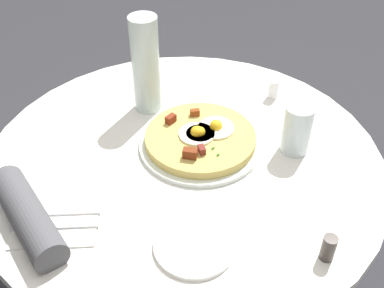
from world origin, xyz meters
name	(u,v)px	position (x,y,z in m)	size (l,w,h in m)	color
dining_table	(184,204)	(0.00, 0.00, 0.55)	(0.95, 0.95, 0.72)	silver
pizza_plate	(200,144)	(-0.05, 0.03, 0.73)	(0.30, 0.30, 0.01)	silver
breakfast_pizza	(201,137)	(-0.05, 0.03, 0.75)	(0.27, 0.27, 0.05)	tan
bread_plate	(194,245)	(0.26, 0.09, 0.73)	(0.16, 0.16, 0.01)	white
napkin	(56,221)	(0.26, -0.20, 0.72)	(0.17, 0.14, 0.00)	white
fork	(54,226)	(0.28, -0.20, 0.73)	(0.18, 0.01, 0.01)	silver
knife	(57,213)	(0.24, -0.21, 0.73)	(0.18, 0.01, 0.01)	silver
water_glass	(297,129)	(-0.08, 0.25, 0.78)	(0.07, 0.07, 0.13)	silver
water_bottle	(146,65)	(-0.17, -0.14, 0.85)	(0.07, 0.07, 0.26)	silver
salt_shaker	(273,89)	(-0.30, 0.18, 0.75)	(0.03, 0.03, 0.05)	white
pepper_shaker	(328,248)	(0.22, 0.34, 0.75)	(0.03, 0.03, 0.06)	#3F3833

